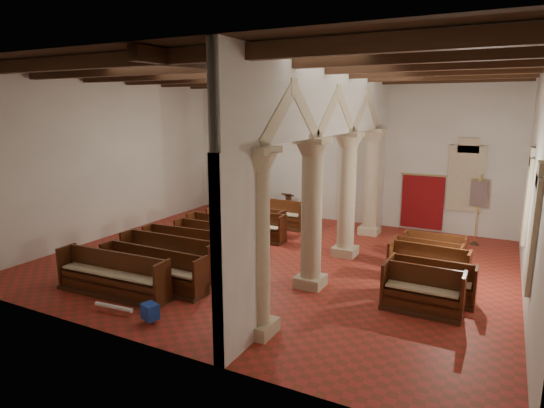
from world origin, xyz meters
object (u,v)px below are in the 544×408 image
at_px(processional_banner, 476,222).
at_px(aisle_pew_0, 422,297).
at_px(pipe_organ, 243,183).
at_px(lectern, 288,207).
at_px(nave_pew_0, 113,281).

bearing_deg(processional_banner, aisle_pew_0, -87.11).
relative_size(pipe_organ, lectern, 3.90).
bearing_deg(aisle_pew_0, nave_pew_0, -159.50).
bearing_deg(pipe_organ, aisle_pew_0, -37.99).
height_order(pipe_organ, aisle_pew_0, pipe_organ).
distance_m(processional_banner, aisle_pew_0, 6.66).
bearing_deg(lectern, aisle_pew_0, -43.39).
relative_size(lectern, processional_banner, 0.46).
xyz_separation_m(lectern, aisle_pew_0, (6.97, -7.25, -0.09)).
xyz_separation_m(pipe_organ, lectern, (2.33, -0.01, -0.90)).
bearing_deg(processional_banner, lectern, -175.35).
distance_m(nave_pew_0, aisle_pew_0, 7.85).
bearing_deg(aisle_pew_0, processional_banner, 84.31).
height_order(pipe_organ, lectern, pipe_organ).
xyz_separation_m(processional_banner, aisle_pew_0, (-0.75, -6.61, -0.43)).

